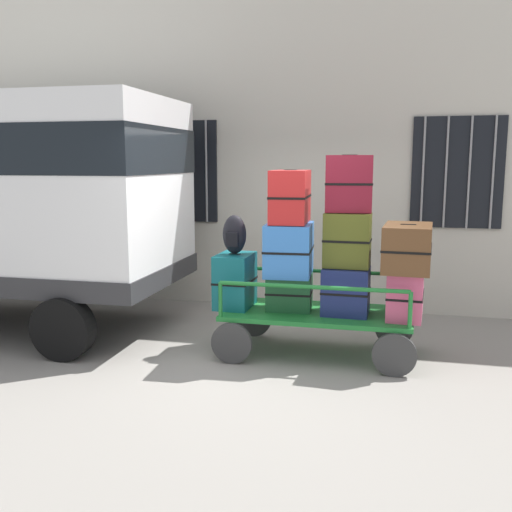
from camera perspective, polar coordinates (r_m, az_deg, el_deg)
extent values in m
plane|color=gray|center=(6.51, 0.49, -10.01)|extent=(40.00, 40.00, 0.00)
cube|color=beige|center=(8.61, 4.24, 11.60)|extent=(12.00, 0.30, 5.00)
cube|color=black|center=(8.90, -7.61, 8.25)|extent=(1.20, 0.04, 1.50)
cylinder|color=gray|center=(9.04, -10.40, 8.19)|extent=(0.03, 0.03, 1.50)
cylinder|color=gray|center=(8.92, -8.61, 8.22)|extent=(0.03, 0.03, 1.50)
cylinder|color=gray|center=(8.81, -6.78, 8.25)|extent=(0.03, 0.03, 1.50)
cylinder|color=gray|center=(8.72, -4.91, 8.27)|extent=(0.03, 0.03, 1.50)
cube|color=black|center=(8.37, 19.19, 7.75)|extent=(1.20, 0.04, 1.50)
cylinder|color=gray|center=(8.30, 16.11, 7.90)|extent=(0.03, 0.03, 1.50)
cylinder|color=gray|center=(8.32, 18.19, 7.80)|extent=(0.03, 0.03, 1.50)
cylinder|color=gray|center=(8.35, 20.25, 7.69)|extent=(0.03, 0.03, 1.50)
cylinder|color=gray|center=(8.39, 22.30, 7.58)|extent=(0.03, 0.03, 1.50)
cube|color=white|center=(8.13, -23.80, 5.88)|extent=(4.48, 2.08, 2.25)
cube|color=#2D2D30|center=(8.24, -23.34, -1.12)|extent=(4.52, 2.12, 0.24)
cylinder|color=black|center=(6.70, -18.45, -6.78)|extent=(0.70, 0.22, 0.70)
cube|color=#1E722D|center=(6.54, 6.02, -5.64)|extent=(2.06, 0.98, 0.05)
cylinder|color=#383838|center=(6.08, 13.44, -9.47)|extent=(0.45, 0.06, 0.45)
cylinder|color=#383838|center=(7.05, 13.42, -6.83)|extent=(0.45, 0.06, 0.45)
cylinder|color=#383838|center=(6.29, -2.41, -8.57)|extent=(0.45, 0.06, 0.45)
cylinder|color=#383838|center=(7.23, -0.24, -6.16)|extent=(0.45, 0.06, 0.45)
cylinder|color=#1E722D|center=(6.01, 14.93, -5.17)|extent=(0.04, 0.04, 0.37)
cylinder|color=#1E722D|center=(6.88, 14.72, -3.33)|extent=(0.04, 0.04, 0.37)
cylinder|color=#1E722D|center=(6.25, -3.52, -4.30)|extent=(0.04, 0.04, 0.37)
cylinder|color=#1E722D|center=(7.10, -1.44, -2.64)|extent=(0.04, 0.04, 0.37)
cylinder|color=#1E722D|center=(6.01, 5.54, -3.06)|extent=(1.98, 0.04, 0.04)
cylinder|color=#1E722D|center=(6.89, 6.54, -1.49)|extent=(1.98, 0.04, 0.04)
cube|color=#0F5960|center=(6.65, -2.07, -2.42)|extent=(0.40, 0.57, 0.61)
cube|color=black|center=(6.65, -2.07, -2.42)|extent=(0.41, 0.58, 0.02)
cube|color=black|center=(6.59, -2.09, 0.14)|extent=(0.13, 0.03, 0.02)
cube|color=#194C28|center=(6.54, 3.31, -3.54)|extent=(0.51, 0.40, 0.41)
cube|color=black|center=(6.54, 3.31, -3.54)|extent=(0.52, 0.41, 0.02)
cube|color=black|center=(6.50, 3.33, -1.84)|extent=(0.16, 0.04, 0.02)
cube|color=#3372C6|center=(6.40, 3.27, 0.68)|extent=(0.53, 0.70, 0.57)
cube|color=black|center=(6.40, 3.27, 0.68)|extent=(0.54, 0.71, 0.02)
cube|color=black|center=(6.36, 3.30, 3.17)|extent=(0.16, 0.04, 0.02)
cube|color=#B21E1E|center=(6.38, 3.40, 5.87)|extent=(0.42, 0.75, 0.57)
cube|color=black|center=(6.38, 3.40, 5.87)|extent=(0.43, 0.76, 0.02)
cube|color=black|center=(6.37, 3.42, 8.38)|extent=(0.14, 0.04, 0.02)
cube|color=navy|center=(6.42, 8.84, -3.40)|extent=(0.51, 0.47, 0.51)
cube|color=black|center=(6.42, 8.84, -3.40)|extent=(0.52, 0.48, 0.02)
cube|color=black|center=(6.37, 8.89, -1.19)|extent=(0.16, 0.03, 0.02)
cube|color=#4C5119|center=(6.33, 8.97, 1.55)|extent=(0.50, 0.35, 0.59)
cube|color=black|center=(6.33, 8.97, 1.55)|extent=(0.51, 0.36, 0.02)
cube|color=black|center=(6.30, 9.04, 4.15)|extent=(0.16, 0.04, 0.02)
cube|color=maroon|center=(6.32, 9.13, 7.02)|extent=(0.51, 0.32, 0.60)
cube|color=black|center=(6.32, 9.13, 7.02)|extent=(0.52, 0.33, 0.02)
cube|color=black|center=(6.31, 9.21, 9.72)|extent=(0.16, 0.04, 0.02)
cube|color=#CC4C72|center=(6.40, 14.49, -3.66)|extent=(0.40, 0.66, 0.50)
cube|color=black|center=(6.40, 14.49, -3.66)|extent=(0.42, 0.67, 0.02)
cube|color=black|center=(6.36, 14.58, -1.50)|extent=(0.13, 0.04, 0.02)
cube|color=brown|center=(6.34, 14.67, 0.81)|extent=(0.54, 0.81, 0.49)
cube|color=black|center=(6.34, 14.67, 0.81)|extent=(0.55, 0.82, 0.02)
cube|color=black|center=(6.31, 14.76, 2.95)|extent=(0.16, 0.04, 0.02)
ellipsoid|color=black|center=(6.55, -2.13, 2.13)|extent=(0.27, 0.19, 0.44)
cube|color=black|center=(6.46, -2.35, 1.65)|extent=(0.14, 0.06, 0.15)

